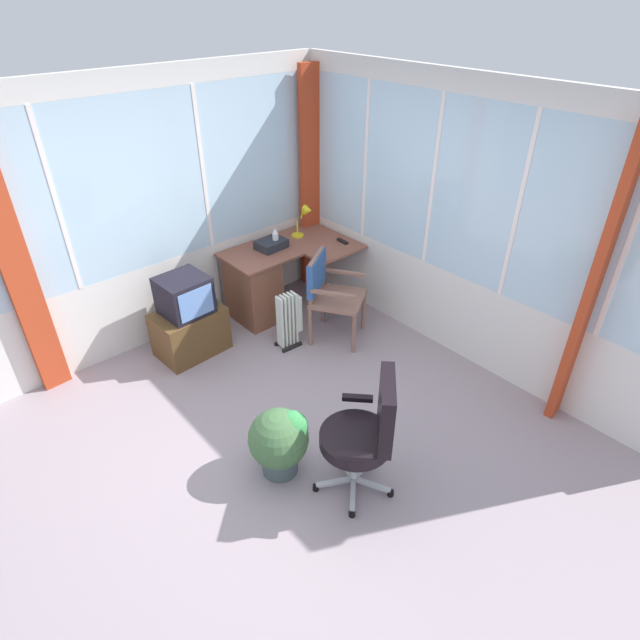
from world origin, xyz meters
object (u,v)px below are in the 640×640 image
(tv_on_stand, at_px, (189,320))
(spray_bottle, at_px, (276,238))
(desk, at_px, (258,284))
(paper_tray, at_px, (271,244))
(desk_lamp, at_px, (306,216))
(space_heater, at_px, (290,320))
(wooden_armchair, at_px, (326,286))
(potted_plant, at_px, (280,439))
(office_chair, at_px, (368,429))
(tv_remote, at_px, (342,241))

(tv_on_stand, bearing_deg, spray_bottle, 5.21)
(desk, distance_m, paper_tray, 0.44)
(desk_lamp, bearing_deg, space_heater, -139.34)
(wooden_armchair, bearing_deg, paper_tray, 95.29)
(desk_lamp, distance_m, potted_plant, 2.70)
(desk, xyz_separation_m, wooden_armchair, (0.29, -0.74, 0.17))
(office_chair, bearing_deg, desk, 71.78)
(spray_bottle, bearing_deg, desk, -177.08)
(desk, relative_size, tv_on_stand, 1.61)
(desk, bearing_deg, spray_bottle, 2.92)
(paper_tray, distance_m, wooden_armchair, 0.81)
(office_chair, bearing_deg, tv_on_stand, 92.76)
(potted_plant, bearing_deg, spray_bottle, 52.88)
(paper_tray, height_order, wooden_armchair, wooden_armchair)
(paper_tray, bearing_deg, potted_plant, -125.96)
(desk_lamp, distance_m, tv_remote, 0.48)
(wooden_armchair, distance_m, tv_on_stand, 1.36)
(wooden_armchair, xyz_separation_m, space_heater, (-0.39, 0.10, -0.27))
(tv_remote, xyz_separation_m, tv_on_stand, (-1.76, 0.26, -0.37))
(desk_lamp, xyz_separation_m, paper_tray, (-0.47, -0.00, -0.18))
(office_chair, height_order, tv_on_stand, office_chair)
(tv_on_stand, distance_m, space_heater, 0.96)
(spray_bottle, bearing_deg, paper_tray, 156.77)
(desk, height_order, paper_tray, paper_tray)
(paper_tray, bearing_deg, space_heater, -115.02)
(spray_bottle, bearing_deg, tv_on_stand, -174.79)
(tv_remote, xyz_separation_m, office_chair, (-1.65, -1.99, -0.19))
(tv_remote, distance_m, tv_on_stand, 1.81)
(spray_bottle, bearing_deg, wooden_armchair, -87.90)
(spray_bottle, xyz_separation_m, potted_plant, (-1.40, -1.85, -0.52))
(wooden_armchair, height_order, potted_plant, wooden_armchair)
(desk_lamp, relative_size, tv_on_stand, 0.43)
(paper_tray, relative_size, office_chair, 0.31)
(desk_lamp, bearing_deg, office_chair, -121.68)
(office_chair, height_order, potted_plant, office_chair)
(office_chair, bearing_deg, space_heater, 68.24)
(spray_bottle, bearing_deg, potted_plant, -127.12)
(paper_tray, xyz_separation_m, office_chair, (-0.99, -2.37, -0.22))
(space_heater, height_order, potted_plant, space_heater)
(tv_remote, relative_size, tv_on_stand, 0.18)
(office_chair, xyz_separation_m, potted_plant, (-0.36, 0.50, -0.24))
(spray_bottle, distance_m, paper_tray, 0.08)
(space_heater, bearing_deg, desk_lamp, 40.66)
(desk_lamp, relative_size, wooden_armchair, 0.40)
(desk_lamp, bearing_deg, tv_remote, -64.79)
(tv_remote, bearing_deg, wooden_armchair, -141.67)
(space_heater, relative_size, potted_plant, 1.07)
(spray_bottle, distance_m, tv_on_stand, 1.24)
(tv_remote, relative_size, paper_tray, 0.50)
(tv_remote, relative_size, space_heater, 0.26)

